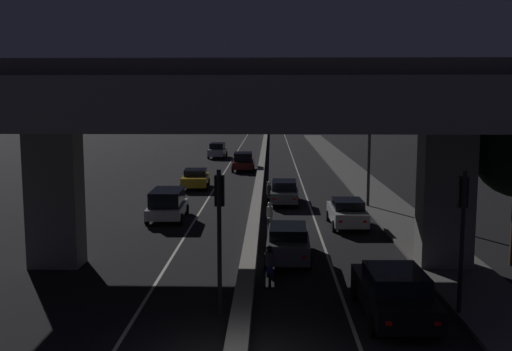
{
  "coord_description": "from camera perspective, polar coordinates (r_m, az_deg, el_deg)",
  "views": [
    {
      "loc": [
        0.88,
        -14.05,
        6.8
      ],
      "look_at": [
        -0.11,
        25.76,
        1.56
      ],
      "focal_mm": 42.0,
      "sensor_mm": 36.0,
      "label": 1
    }
  ],
  "objects": [
    {
      "name": "car_white_lead_oncoming",
      "position": [
        33.75,
        -8.44,
        -2.67
      ],
      "size": [
        2.12,
        4.26,
        1.68
      ],
      "rotation": [
        0.0,
        0.0,
        -1.54
      ],
      "color": "silver",
      "rests_on": "ground_plane"
    },
    {
      "name": "pedestrian_on_sidewalk",
      "position": [
        26.55,
        17.06,
        -5.45
      ],
      "size": [
        0.39,
        0.39,
        1.73
      ],
      "color": "black",
      "rests_on": "sidewalk_right"
    },
    {
      "name": "street_lamp",
      "position": [
        36.98,
        10.3,
        3.84
      ],
      "size": [
        2.16,
        0.32,
        7.62
      ],
      "color": "#2D2D30",
      "rests_on": "ground_plane"
    },
    {
      "name": "median_divider",
      "position": [
        49.49,
        0.39,
        -0.14
      ],
      "size": [
        0.62,
        126.0,
        0.45
      ],
      "primitive_type": "cube",
      "color": "gray",
      "rests_on": "ground_plane"
    },
    {
      "name": "motorcycle_blue_filtering_near",
      "position": [
        22.26,
        1.31,
        -8.7
      ],
      "size": [
        0.32,
        1.85,
        1.38
      ],
      "rotation": [
        0.0,
        0.0,
        1.58
      ],
      "color": "black",
      "rests_on": "ground_plane"
    },
    {
      "name": "car_white_fourth_oncoming",
      "position": [
        67.32,
        -3.68,
        2.42
      ],
      "size": [
        2.0,
        4.26,
        1.67
      ],
      "rotation": [
        0.0,
        0.0,
        -1.61
      ],
      "color": "silver",
      "rests_on": "ground_plane"
    },
    {
      "name": "car_grey_second",
      "position": [
        25.35,
        3.07,
        -6.24
      ],
      "size": [
        1.98,
        4.85,
        1.48
      ],
      "rotation": [
        0.0,
        0.0,
        1.55
      ],
      "color": "#515459",
      "rests_on": "ground_plane"
    },
    {
      "name": "car_grey_fourth",
      "position": [
        38.37,
        2.7,
        -1.53
      ],
      "size": [
        1.94,
        4.69,
        1.51
      ],
      "rotation": [
        0.0,
        0.0,
        1.55
      ],
      "color": "#515459",
      "rests_on": "ground_plane"
    },
    {
      "name": "motorcycle_black_filtering_far",
      "position": [
        38.09,
        1.23,
        -1.84
      ],
      "size": [
        0.34,
        2.02,
        1.47
      ],
      "rotation": [
        0.0,
        0.0,
        1.51
      ],
      "color": "black",
      "rests_on": "ground_plane"
    },
    {
      "name": "car_white_third",
      "position": [
        31.97,
        8.68,
        -3.49
      ],
      "size": [
        1.93,
        4.13,
        1.47
      ],
      "rotation": [
        0.0,
        0.0,
        1.59
      ],
      "color": "silver",
      "rests_on": "ground_plane"
    },
    {
      "name": "lane_line_left_inner",
      "position": [
        49.7,
        -3.46,
        -0.38
      ],
      "size": [
        0.12,
        126.0,
        0.0
      ],
      "primitive_type": "cube",
      "color": "beige",
      "rests_on": "ground_plane"
    },
    {
      "name": "elevated_overpass",
      "position": [
        23.48,
        -0.73,
        6.47
      ],
      "size": [
        21.29,
        13.91,
        8.3
      ],
      "color": "gray",
      "rests_on": "ground_plane"
    },
    {
      "name": "traffic_light_right_of_median",
      "position": [
        19.48,
        19.02,
        -3.78
      ],
      "size": [
        0.3,
        0.49,
        4.58
      ],
      "color": "black",
      "rests_on": "ground_plane"
    },
    {
      "name": "car_taxi_yellow_second_oncoming",
      "position": [
        44.99,
        -5.79,
        -0.28
      ],
      "size": [
        2.12,
        4.07,
        1.43
      ],
      "rotation": [
        0.0,
        0.0,
        -1.53
      ],
      "color": "gold",
      "rests_on": "ground_plane"
    },
    {
      "name": "sidewalk_right",
      "position": [
        43.19,
        11.03,
        -1.6
      ],
      "size": [
        2.86,
        126.0,
        0.15
      ],
      "primitive_type": "cube",
      "color": "#5B5956",
      "rests_on": "ground_plane"
    },
    {
      "name": "lane_line_right_inner",
      "position": [
        49.58,
        4.25,
        -0.41
      ],
      "size": [
        0.12,
        126.0,
        0.0
      ],
      "primitive_type": "cube",
      "color": "beige",
      "rests_on": "ground_plane"
    },
    {
      "name": "car_black_lead",
      "position": [
        19.32,
        12.99,
        -10.77
      ],
      "size": [
        2.14,
        4.85,
        1.56
      ],
      "rotation": [
        0.0,
        0.0,
        1.59
      ],
      "color": "black",
      "rests_on": "ground_plane"
    },
    {
      "name": "car_dark_red_third_oncoming",
      "position": [
        55.38,
        -1.22,
        1.36
      ],
      "size": [
        2.1,
        4.16,
        1.7
      ],
      "rotation": [
        0.0,
        0.0,
        -1.55
      ],
      "color": "#591414",
      "rests_on": "ground_plane"
    },
    {
      "name": "traffic_light_left_of_median",
      "position": [
        18.64,
        -3.5,
        -3.85
      ],
      "size": [
        0.3,
        0.49,
        4.59
      ],
      "color": "black",
      "rests_on": "ground_plane"
    },
    {
      "name": "motorcycle_white_filtering_mid",
      "position": [
        30.91,
        1.33,
        -4.05
      ],
      "size": [
        0.33,
        1.8,
        1.44
      ],
      "rotation": [
        0.0,
        0.0,
        1.53
      ],
      "color": "black",
      "rests_on": "ground_plane"
    }
  ]
}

